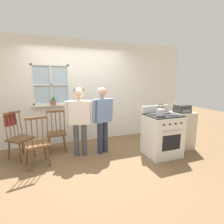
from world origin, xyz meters
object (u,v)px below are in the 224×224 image
at_px(chair_center_cluster, 37,144).
at_px(stove, 162,135).
at_px(person_elderly_left, 79,114).
at_px(handbag, 10,119).
at_px(kettle, 161,112).
at_px(potted_plant, 53,102).
at_px(chair_near_wall, 56,133).
at_px(chair_by_window, 20,138).
at_px(stereo, 182,109).
at_px(side_counter, 180,130).
at_px(person_teen_center, 102,115).

height_order(chair_center_cluster, stove, stove).
height_order(person_elderly_left, handbag, person_elderly_left).
relative_size(person_elderly_left, kettle, 6.12).
xyz_separation_m(stove, handbag, (-3.10, 1.08, 0.37)).
bearing_deg(potted_plant, kettle, -39.23).
xyz_separation_m(chair_near_wall, potted_plant, (-0.01, 0.51, 0.68)).
bearing_deg(handbag, chair_by_window, -42.41).
distance_m(person_elderly_left, stove, 1.87).
bearing_deg(chair_by_window, stereo, -59.12).
relative_size(potted_plant, handbag, 0.87).
height_order(chair_near_wall, handbag, same).
height_order(kettle, potted_plant, potted_plant).
height_order(chair_center_cluster, potted_plant, potted_plant).
height_order(chair_by_window, kettle, kettle).
relative_size(side_counter, stereo, 2.65).
xyz_separation_m(stove, potted_plant, (-2.19, 1.53, 0.65)).
bearing_deg(handbag, chair_center_cluster, -51.20).
xyz_separation_m(potted_plant, handbag, (-0.91, -0.45, -0.28)).
relative_size(chair_by_window, stove, 0.93).
height_order(chair_center_cluster, stereo, stereo).
bearing_deg(stereo, handbag, 166.71).
bearing_deg(stove, kettle, -140.76).
xyz_separation_m(chair_center_cluster, stereo, (3.26, -0.24, 0.54)).
bearing_deg(potted_plant, handbag, -153.96).
xyz_separation_m(handbag, side_counter, (3.79, -0.88, -0.39)).
distance_m(person_elderly_left, side_counter, 2.48).
distance_m(person_elderly_left, kettle, 1.72).
relative_size(chair_by_window, person_teen_center, 0.67).
bearing_deg(side_counter, person_teen_center, 168.38).
xyz_separation_m(chair_by_window, person_teen_center, (1.74, -0.33, 0.45)).
distance_m(person_teen_center, stove, 1.40).
relative_size(person_teen_center, stove, 1.39).
bearing_deg(chair_by_window, kettle, -68.40).
distance_m(chair_by_window, potted_plant, 1.17).
relative_size(handbag, side_counter, 0.34).
bearing_deg(potted_plant, chair_by_window, -140.86).
height_order(kettle, side_counter, kettle).
xyz_separation_m(chair_center_cluster, person_elderly_left, (0.87, 0.20, 0.49)).
bearing_deg(chair_near_wall, potted_plant, -87.10).
bearing_deg(side_counter, stove, -163.50).
relative_size(person_teen_center, potted_plant, 5.67).
distance_m(chair_by_window, stove, 3.07).
bearing_deg(person_teen_center, stereo, -29.70).
relative_size(chair_near_wall, person_teen_center, 0.67).
bearing_deg(person_elderly_left, person_teen_center, 7.59).
relative_size(person_elderly_left, side_counter, 1.68).
bearing_deg(handbag, chair_near_wall, -3.76).
distance_m(kettle, side_counter, 1.08).
bearing_deg(side_counter, handbag, 167.01).
bearing_deg(stove, stereo, 14.89).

